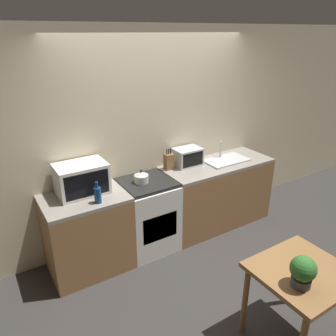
{
  "coord_description": "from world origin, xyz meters",
  "views": [
    {
      "loc": [
        -1.93,
        -2.18,
        2.52
      ],
      "look_at": [
        -0.09,
        0.78,
        1.05
      ],
      "focal_mm": 35.0,
      "sensor_mm": 36.0,
      "label": 1
    }
  ],
  "objects_px": {
    "toaster_oven": "(187,157)",
    "bottle": "(98,195)",
    "kettle": "(141,177)",
    "stove_range": "(147,215)",
    "dining_table": "(301,281)",
    "microwave": "(82,179)"
  },
  "relations": [
    {
      "from": "bottle",
      "to": "dining_table",
      "type": "bearing_deg",
      "value": -56.68
    },
    {
      "from": "bottle",
      "to": "stove_range",
      "type": "bearing_deg",
      "value": 16.01
    },
    {
      "from": "toaster_oven",
      "to": "dining_table",
      "type": "xyz_separation_m",
      "value": [
        -0.26,
        -2.01,
        -0.39
      ]
    },
    {
      "from": "microwave",
      "to": "stove_range",
      "type": "bearing_deg",
      "value": -8.21
    },
    {
      "from": "toaster_oven",
      "to": "bottle",
      "type": "bearing_deg",
      "value": -165.43
    },
    {
      "from": "stove_range",
      "to": "microwave",
      "type": "xyz_separation_m",
      "value": [
        -0.72,
        0.1,
        0.62
      ]
    },
    {
      "from": "kettle",
      "to": "stove_range",
      "type": "bearing_deg",
      "value": -3.21
    },
    {
      "from": "microwave",
      "to": "toaster_oven",
      "type": "height_order",
      "value": "microwave"
    },
    {
      "from": "kettle",
      "to": "bottle",
      "type": "xyz_separation_m",
      "value": [
        -0.6,
        -0.19,
        0.02
      ]
    },
    {
      "from": "stove_range",
      "to": "toaster_oven",
      "type": "relative_size",
      "value": 2.56
    },
    {
      "from": "kettle",
      "to": "toaster_oven",
      "type": "distance_m",
      "value": 0.78
    },
    {
      "from": "stove_range",
      "to": "dining_table",
      "type": "bearing_deg",
      "value": -76.95
    },
    {
      "from": "stove_range",
      "to": "toaster_oven",
      "type": "distance_m",
      "value": 0.91
    },
    {
      "from": "stove_range",
      "to": "microwave",
      "type": "relative_size",
      "value": 1.71
    },
    {
      "from": "kettle",
      "to": "microwave",
      "type": "distance_m",
      "value": 0.67
    },
    {
      "from": "stove_range",
      "to": "microwave",
      "type": "height_order",
      "value": "microwave"
    },
    {
      "from": "microwave",
      "to": "bottle",
      "type": "height_order",
      "value": "microwave"
    },
    {
      "from": "bottle",
      "to": "toaster_oven",
      "type": "height_order",
      "value": "bottle"
    },
    {
      "from": "stove_range",
      "to": "bottle",
      "type": "bearing_deg",
      "value": -163.99
    },
    {
      "from": "stove_range",
      "to": "bottle",
      "type": "relative_size",
      "value": 3.86
    },
    {
      "from": "kettle",
      "to": "dining_table",
      "type": "xyz_separation_m",
      "value": [
        0.49,
        -1.85,
        -0.34
      ]
    },
    {
      "from": "kettle",
      "to": "toaster_oven",
      "type": "relative_size",
      "value": 0.47
    }
  ]
}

